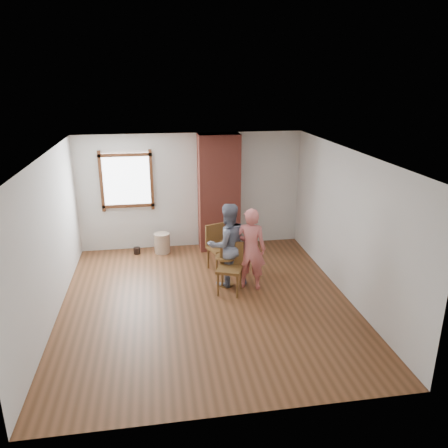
# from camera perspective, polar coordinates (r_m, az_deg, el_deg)

# --- Properties ---
(ground) EXTENTS (5.50, 5.50, 0.00)m
(ground) POSITION_cam_1_polar(r_m,az_deg,el_deg) (7.81, -2.31, -10.07)
(ground) COLOR brown
(ground) RESTS_ON ground
(room_shell) EXTENTS (5.04, 5.52, 2.62)m
(room_shell) POSITION_cam_1_polar(r_m,az_deg,el_deg) (7.69, -3.44, 4.00)
(room_shell) COLOR silver
(room_shell) RESTS_ON ground
(brick_chimney) EXTENTS (0.90, 0.50, 2.60)m
(brick_chimney) POSITION_cam_1_polar(r_m,az_deg,el_deg) (9.72, -0.67, 4.09)
(brick_chimney) COLOR #A5483A
(brick_chimney) RESTS_ON ground
(stoneware_crock) EXTENTS (0.40, 0.40, 0.45)m
(stoneware_crock) POSITION_cam_1_polar(r_m,az_deg,el_deg) (9.86, -8.09, -2.47)
(stoneware_crock) COLOR #C7AD90
(stoneware_crock) RESTS_ON ground
(dark_pot) EXTENTS (0.19, 0.19, 0.15)m
(dark_pot) POSITION_cam_1_polar(r_m,az_deg,el_deg) (9.92, -11.31, -3.44)
(dark_pot) COLOR black
(dark_pot) RESTS_ON ground
(dining_chair_left) EXTENTS (0.56, 0.56, 0.93)m
(dining_chair_left) POSITION_cam_1_polar(r_m,az_deg,el_deg) (8.86, -0.79, -2.70)
(dining_chair_left) COLOR brown
(dining_chair_left) RESTS_ON ground
(dining_chair_right) EXTENTS (0.56, 0.56, 0.93)m
(dining_chair_right) POSITION_cam_1_polar(r_m,az_deg,el_deg) (7.95, 0.84, -5.33)
(dining_chair_right) COLOR brown
(dining_chair_right) RESTS_ON ground
(side_table) EXTENTS (0.40, 0.40, 0.60)m
(side_table) POSITION_cam_1_polar(r_m,az_deg,el_deg) (8.20, 0.28, -5.45)
(side_table) COLOR brown
(side_table) RESTS_ON ground
(cake_plate) EXTENTS (0.18, 0.18, 0.01)m
(cake_plate) POSITION_cam_1_polar(r_m,az_deg,el_deg) (8.12, 0.28, -4.15)
(cake_plate) COLOR white
(cake_plate) RESTS_ON side_table
(cake_slice) EXTENTS (0.08, 0.07, 0.06)m
(cake_slice) POSITION_cam_1_polar(r_m,az_deg,el_deg) (8.10, 0.35, -3.93)
(cake_slice) COLOR silver
(cake_slice) RESTS_ON cake_plate
(man) EXTENTS (0.89, 0.76, 1.59)m
(man) POSITION_cam_1_polar(r_m,az_deg,el_deg) (8.10, 0.49, -2.74)
(man) COLOR #121932
(man) RESTS_ON ground
(person_pink) EXTENTS (0.66, 0.55, 1.55)m
(person_pink) POSITION_cam_1_polar(r_m,az_deg,el_deg) (7.99, 3.49, -3.26)
(person_pink) COLOR #D86E6C
(person_pink) RESTS_ON ground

